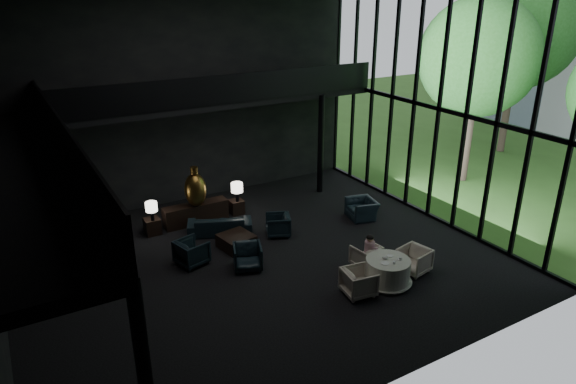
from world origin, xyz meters
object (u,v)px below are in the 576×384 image
lounge_armchair_south (248,255)px  dining_chair_east (414,258)px  table_lamp_left (151,207)px  dining_table (387,273)px  side_table_left (152,226)px  dining_chair_west (359,280)px  coffee_table (236,241)px  side_table_right (236,207)px  console (196,213)px  table_lamp_right (237,188)px  lounge_armchair_east (278,224)px  lounge_armchair_west (192,249)px  bronze_urn (195,189)px  dining_chair_north (366,255)px  window_armchair (362,206)px  sofa (220,221)px  child (370,245)px

lounge_armchair_south → dining_chair_east: bearing=-12.0°
table_lamp_left → dining_table: size_ratio=0.46×
side_table_left → dining_chair_west: bearing=-59.8°
coffee_table → side_table_right: bearing=65.0°
table_lamp_left → coffee_table: 3.13m
console → coffee_table: console is taller
coffee_table → table_lamp_right: bearing=63.9°
lounge_armchair_east → dining_chair_east: size_ratio=0.94×
table_lamp_right → dining_chair_east: 6.97m
lounge_armchair_west → lounge_armchair_south: (1.34, -1.11, -0.02)m
side_table_right → table_lamp_right: size_ratio=0.73×
lounge_armchair_east → dining_table: lounge_armchair_east is taller
bronze_urn → coffee_table: size_ratio=1.44×
dining_chair_north → window_armchair: bearing=-132.0°
sofa → dining_table: bearing=141.2°
bronze_urn → lounge_armchair_south: size_ratio=1.53×
side_table_left → lounge_armchair_south: 4.16m
dining_table → dining_chair_west: size_ratio=1.57×
sofa → dining_chair_east: (3.94, -5.28, 0.01)m
bronze_urn → side_table_left: bronze_urn is taller
coffee_table → child: child is taller
dining_chair_north → sofa: bearing=-61.9°
side_table_left → table_lamp_left: bearing=-90.0°
lounge_armchair_east → lounge_armchair_south: size_ratio=0.91×
side_table_right → sofa: size_ratio=0.23×
dining_chair_west → dining_chair_north: bearing=-37.0°
side_table_left → dining_chair_north: dining_chair_north is taller
table_lamp_left → dining_table: table_lamp_left is taller
dining_chair_north → child: 0.42m
side_table_left → lounge_armchair_west: 2.68m
side_table_right → dining_chair_east: (2.75, -6.48, 0.19)m
table_lamp_left → window_armchair: bearing=-19.1°
console → table_lamp_left: table_lamp_left is taller
table_lamp_right → lounge_armchair_south: size_ratio=0.78×
coffee_table → dining_table: size_ratio=0.69×
side_table_left → coffee_table: (2.06, -2.36, -0.06)m
dining_chair_west → coffee_table: bearing=31.0°
dining_chair_north → dining_table: bearing=79.7°
lounge_armchair_west → coffee_table: lounge_armchair_west is taller
side_table_right → lounge_armchair_east: 2.39m
side_table_left → lounge_armchair_east: (3.67, -2.25, 0.15)m
side_table_left → dining_table: (4.87, -6.48, 0.05)m
table_lamp_left → table_lamp_right: table_lamp_right is taller
table_lamp_left → dining_chair_west: bearing=-59.3°
bronze_urn → child: bearing=-58.6°
console → coffee_table: size_ratio=2.34×
table_lamp_left → coffee_table: (2.06, -2.21, -0.81)m
side_table_left → side_table_right: 3.20m
table_lamp_right → dining_chair_north: (1.74, -5.39, -0.67)m
table_lamp_right → coffee_table: table_lamp_right is taller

